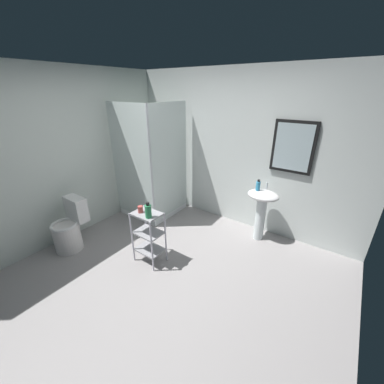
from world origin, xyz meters
name	(u,v)px	position (x,y,z in m)	size (l,w,h in m)	color
ground_plane	(161,277)	(0.00, 0.00, -0.01)	(4.20, 4.20, 0.02)	gray
wall_back	(233,150)	(0.01, 1.85, 1.25)	(4.20, 0.14, 2.50)	silver
wall_left	(62,158)	(-1.85, 0.00, 1.25)	(0.10, 4.20, 2.50)	silver
shower_stall	(153,191)	(-1.22, 1.18, 0.46)	(0.92, 0.92, 2.00)	white
pedestal_sink	(262,205)	(0.70, 1.52, 0.58)	(0.46, 0.37, 0.81)	white
sink_faucet	(267,186)	(0.70, 1.64, 0.86)	(0.03, 0.03, 0.10)	silver
toilet	(70,229)	(-1.48, -0.30, 0.31)	(0.37, 0.49, 0.76)	white
storage_cart	(148,233)	(-0.32, 0.15, 0.44)	(0.38, 0.28, 0.74)	silver
hand_soap_bottle	(258,186)	(0.61, 1.51, 0.88)	(0.06, 0.06, 0.17)	#389ED1
body_wash_bottle_green	(148,211)	(-0.23, 0.09, 0.83)	(0.08, 0.08, 0.20)	#309459
rinse_cup	(140,209)	(-0.40, 0.13, 0.78)	(0.07, 0.07, 0.09)	#B24742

